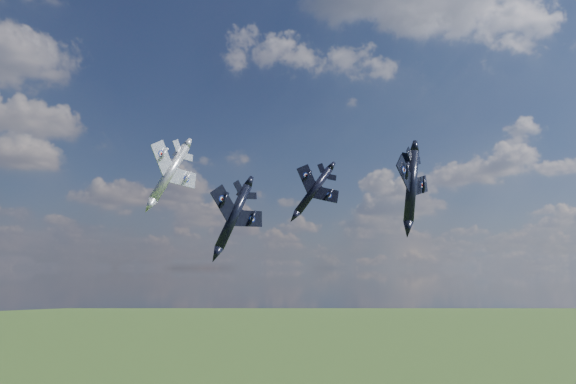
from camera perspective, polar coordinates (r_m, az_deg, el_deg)
jet_lead_navy at (r=85.05m, az=-5.55°, el=-2.50°), size 11.08×14.99×7.54m
jet_right_navy at (r=88.72m, az=12.43°, el=0.59°), size 15.97×18.75×6.04m
jet_high_navy at (r=103.94m, az=2.62°, el=0.15°), size 13.94×16.85×8.70m
jet_left_silver at (r=75.55m, az=-11.94°, el=1.91°), size 11.87×14.55×7.21m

